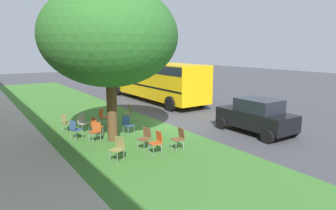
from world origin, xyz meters
TOP-DOWN VIEW (x-y plane):
  - ground at (0.00, 0.00)m, footprint 80.00×80.00m
  - grass_verge at (0.00, 3.20)m, footprint 48.00×6.00m
  - sidewalk_strip at (0.00, 7.60)m, footprint 48.00×2.80m
  - street_tree at (-0.82, 3.81)m, footprint 5.63×5.63m
  - chair_0 at (-2.64, 3.23)m, footprint 0.51×0.52m
  - chair_1 at (-0.64, 4.53)m, footprint 0.50×0.49m
  - chair_2 at (2.04, 1.61)m, footprint 0.47×0.47m
  - chair_3 at (-3.21, 4.66)m, footprint 0.54×0.55m
  - chair_4 at (-3.43, 2.15)m, footprint 0.45×0.45m
  - chair_5 at (-3.35, 3.13)m, footprint 0.43×0.43m
  - chair_6 at (0.18, 4.19)m, footprint 0.50×0.51m
  - chair_7 at (1.66, 5.13)m, footprint 0.52×0.53m
  - chair_8 at (1.25, 4.45)m, footprint 0.50×0.49m
  - chair_9 at (1.84, 3.18)m, footprint 0.59×0.59m
  - chair_10 at (0.18, 5.14)m, footprint 0.52×0.53m
  - chair_11 at (-0.30, 2.84)m, footprint 0.51×0.51m
  - parked_car at (-3.47, -2.29)m, footprint 3.70×1.92m
  - school_bus at (6.93, -3.02)m, footprint 10.40×2.80m

SIDE VIEW (x-z plane):
  - ground at x=0.00m, z-range 0.00..0.00m
  - grass_verge at x=0.00m, z-range 0.00..0.01m
  - sidewalk_strip at x=0.00m, z-range 0.00..0.01m
  - chair_0 at x=-2.64m, z-range 0.08..0.96m
  - chair_1 at x=-0.64m, z-range 0.08..0.96m
  - chair_2 at x=2.04m, z-range 0.08..0.96m
  - chair_3 at x=-3.21m, z-range 0.08..0.96m
  - chair_4 at x=-3.43m, z-range 0.08..0.96m
  - chair_5 at x=-3.35m, z-range 0.08..0.96m
  - chair_6 at x=0.18m, z-range 0.08..0.96m
  - chair_7 at x=1.66m, z-range 0.08..0.96m
  - chair_8 at x=1.25m, z-range 0.08..0.96m
  - chair_9 at x=1.84m, z-range 0.08..0.96m
  - chair_10 at x=0.18m, z-range 0.08..0.96m
  - chair_11 at x=-0.30m, z-range 0.08..0.96m
  - parked_car at x=-3.47m, z-range 0.01..1.66m
  - school_bus at x=6.93m, z-range 0.32..3.20m
  - street_tree at x=-0.82m, z-range 1.17..7.69m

